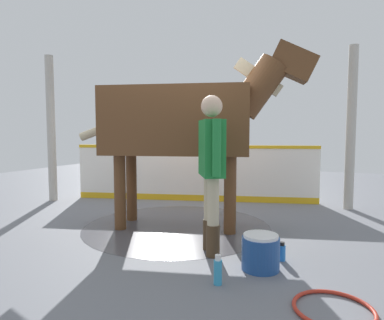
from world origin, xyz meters
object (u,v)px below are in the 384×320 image
object	(u,v)px
wash_bucket	(261,252)
bottle_spray	(282,252)
handler	(211,162)
bottle_shampoo	(218,271)
horse	(185,121)
hose_coil	(334,309)

from	to	relation	value
wash_bucket	bottle_spray	world-z (taller)	wash_bucket
handler	bottle_shampoo	world-z (taller)	handler
horse	bottle_spray	world-z (taller)	horse
bottle_shampoo	hose_coil	size ratio (longest dim) A/B	0.44
bottle_spray	hose_coil	bearing A→B (deg)	-61.34
bottle_shampoo	bottle_spray	world-z (taller)	bottle_shampoo
handler	bottle_spray	bearing A→B (deg)	155.31
horse	handler	size ratio (longest dim) A/B	1.88
bottle_spray	wash_bucket	bearing A→B (deg)	-118.20
handler	wash_bucket	bearing A→B (deg)	128.00
horse	bottle_spray	bearing A→B (deg)	-43.35
handler	bottle_shampoo	size ratio (longest dim) A/B	6.50
wash_bucket	hose_coil	bearing A→B (deg)	-41.61
hose_coil	wash_bucket	bearing A→B (deg)	138.39
horse	bottle_spray	xyz separation A→B (m)	(1.46, -0.82, -1.41)
bottle_shampoo	hose_coil	world-z (taller)	bottle_shampoo
handler	hose_coil	xyz separation A→B (m)	(1.26, -0.85, -1.00)
wash_bucket	hose_coil	xyz separation A→B (m)	(0.66, -0.58, -0.16)
bottle_spray	hose_coil	world-z (taller)	bottle_spray
bottle_spray	hose_coil	size ratio (longest dim) A/B	0.33
wash_bucket	hose_coil	world-z (taller)	wash_bucket
horse	handler	bearing A→B (deg)	-65.65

